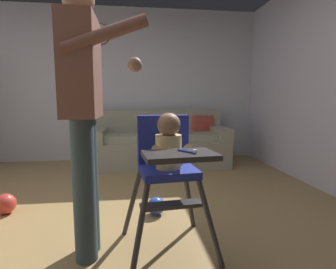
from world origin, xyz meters
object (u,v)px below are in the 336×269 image
(couch, at_px, (161,144))
(toy_ball_second, at_px, (156,206))
(high_chair, at_px, (168,157))
(adult_standing, at_px, (84,109))
(toy_ball, at_px, (5,204))
(wall_clock, at_px, (100,34))

(couch, bearing_deg, toy_ball_second, -6.90)
(couch, distance_m, high_chair, 2.47)
(adult_standing, xyz_separation_m, toy_ball, (-0.86, 0.76, -0.88))
(adult_standing, distance_m, toy_ball_second, 1.16)
(couch, relative_size, adult_standing, 1.21)
(toy_ball, bearing_deg, couch, 46.82)
(high_chair, relative_size, wall_clock, 2.75)
(high_chair, relative_size, toy_ball_second, 5.99)
(high_chair, height_order, toy_ball, high_chair)
(toy_ball_second, distance_m, wall_clock, 3.18)
(toy_ball, height_order, toy_ball_second, toy_ball)
(toy_ball, distance_m, toy_ball_second, 1.37)
(toy_ball, bearing_deg, high_chair, -28.73)
(adult_standing, bearing_deg, wall_clock, 94.72)
(adult_standing, relative_size, toy_ball, 9.34)
(couch, height_order, toy_ball, couch)
(couch, bearing_deg, wall_clock, -116.71)
(couch, distance_m, toy_ball, 2.32)
(high_chair, height_order, adult_standing, adult_standing)
(high_chair, xyz_separation_m, wall_clock, (-0.75, 2.92, 1.44))
(toy_ball_second, bearing_deg, high_chair, -86.68)
(high_chair, xyz_separation_m, toy_ball, (-1.39, 0.76, -0.56))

